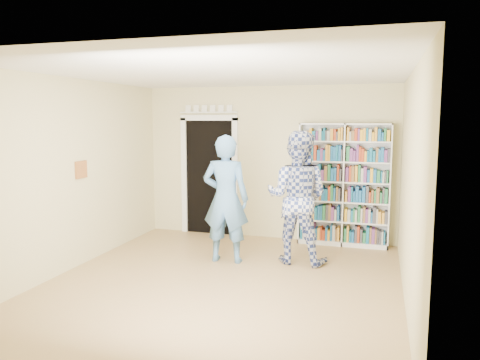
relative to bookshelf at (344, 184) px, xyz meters
name	(u,v)px	position (x,y,z in m)	size (l,w,h in m)	color
floor	(223,283)	(-1.35, -2.34, -1.04)	(5.00, 5.00, 0.00)	#A47E4F
ceiling	(222,72)	(-1.35, -2.34, 1.66)	(5.00, 5.00, 0.00)	white
wall_back	(268,163)	(-1.35, 0.16, 0.31)	(4.50, 4.50, 0.00)	beige
wall_left	(71,175)	(-3.60, -2.34, 0.31)	(5.00, 5.00, 0.00)	beige
wall_right	(410,188)	(0.90, -2.34, 0.31)	(5.00, 5.00, 0.00)	beige
bookshelf	(344,184)	(0.00, 0.00, 0.00)	(1.50, 0.28, 2.06)	white
doorway	(209,171)	(-2.45, 0.13, 0.14)	(1.10, 0.08, 2.43)	black
wall_art	(81,170)	(-3.58, -2.14, 0.36)	(0.03, 0.25, 0.25)	maroon
man_blue	(226,199)	(-1.61, -1.44, -0.09)	(0.69, 0.46, 1.90)	#4E7EAF
man_plaid	(297,197)	(-0.59, -1.17, -0.06)	(0.95, 0.74, 1.96)	navy
paper_sheet	(304,204)	(-0.46, -1.33, -0.13)	(0.19, 0.01, 0.27)	white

